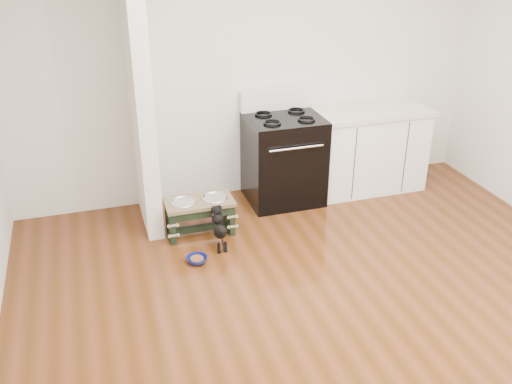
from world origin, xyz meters
name	(u,v)px	position (x,y,z in m)	size (l,w,h in m)	color
ground	(349,328)	(0.00, 0.00, 0.00)	(5.00, 5.00, 0.00)	#4B270D
room_shell	(368,122)	(0.00, 0.00, 1.62)	(5.00, 5.00, 5.00)	silver
partition_wall	(139,89)	(-1.18, 2.10, 1.35)	(0.15, 0.80, 2.70)	silver
oven_range	(284,158)	(0.25, 2.16, 0.48)	(0.76, 0.69, 1.14)	black
cabinet_run	(367,149)	(1.23, 2.18, 0.45)	(1.24, 0.64, 0.91)	white
dog_feeder	(200,210)	(-0.75, 1.70, 0.25)	(0.64, 0.34, 0.37)	black
puppy	(219,226)	(-0.64, 1.41, 0.21)	(0.11, 0.33, 0.39)	black
floor_bowl	(197,260)	(-0.90, 1.21, 0.03)	(0.24, 0.24, 0.06)	navy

